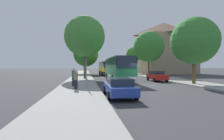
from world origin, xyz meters
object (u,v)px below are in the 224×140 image
(tree_left_far, at_px, (85,37))
(tree_left_near, at_px, (86,54))
(pedestrian_waiting_far, at_px, (76,79))
(parked_car_left_curb, at_px, (119,87))
(tree_right_mid, at_px, (134,54))
(bus_front, at_px, (118,69))
(tree_right_far, at_px, (149,47))
(parked_car_right_near, at_px, (157,76))
(pedestrian_waiting_near, at_px, (74,77))
(bus_middle, at_px, (106,68))
(bus_stop_sign, at_px, (86,70))
(tree_right_near, at_px, (194,41))

(tree_left_far, bearing_deg, tree_left_near, 89.11)
(pedestrian_waiting_far, bearing_deg, parked_car_left_curb, -55.63)
(pedestrian_waiting_far, xyz_separation_m, tree_right_mid, (14.62, 32.53, 4.46))
(bus_front, relative_size, tree_right_far, 1.27)
(tree_left_near, bearing_deg, pedestrian_waiting_far, -91.96)
(pedestrian_waiting_far, bearing_deg, parked_car_right_near, 28.77)
(parked_car_left_curb, distance_m, pedestrian_waiting_near, 6.77)
(bus_front, relative_size, tree_right_mid, 1.60)
(bus_middle, distance_m, parked_car_right_near, 17.97)
(bus_middle, xyz_separation_m, tree_left_far, (-4.95, -11.28, 5.38))
(bus_front, bearing_deg, bus_stop_sign, -116.24)
(tree_left_near, xyz_separation_m, tree_right_near, (12.24, -28.86, -0.29))
(tree_left_near, height_order, tree_right_mid, tree_left_near)
(bus_middle, height_order, parked_car_left_curb, bus_middle)
(bus_stop_sign, xyz_separation_m, tree_left_near, (0.15, 31.31, 3.52))
(parked_car_left_curb, relative_size, tree_left_near, 0.54)
(bus_middle, relative_size, tree_right_far, 1.21)
(parked_car_right_near, xyz_separation_m, tree_right_mid, (3.64, 24.66, 4.69))
(bus_front, xyz_separation_m, parked_car_right_near, (5.39, -1.48, -1.03))
(bus_front, xyz_separation_m, tree_right_near, (7.72, -6.58, 3.27))
(bus_middle, distance_m, tree_left_far, 13.44)
(bus_front, height_order, parked_car_right_near, bus_front)
(tree_right_far, bearing_deg, pedestrian_waiting_far, -125.54)
(parked_car_left_curb, relative_size, tree_right_far, 0.49)
(pedestrian_waiting_near, height_order, tree_left_far, tree_left_far)
(bus_front, bearing_deg, pedestrian_waiting_far, -119.81)
(tree_right_far, bearing_deg, tree_left_far, -154.68)
(pedestrian_waiting_far, xyz_separation_m, tree_right_near, (13.32, 2.77, 4.07))
(tree_left_far, relative_size, tree_right_far, 1.09)
(bus_stop_sign, relative_size, tree_left_near, 0.32)
(tree_right_near, bearing_deg, bus_front, 139.55)
(pedestrian_waiting_near, relative_size, tree_right_far, 0.19)
(bus_front, bearing_deg, parked_car_right_near, -14.20)
(parked_car_right_near, height_order, tree_right_near, tree_right_near)
(parked_car_left_curb, bearing_deg, bus_stop_sign, 120.81)
(bus_stop_sign, distance_m, tree_right_mid, 35.19)
(bus_middle, relative_size, pedestrian_waiting_near, 6.35)
(bus_front, height_order, tree_left_near, tree_left_near)
(pedestrian_waiting_far, xyz_separation_m, tree_left_far, (0.80, 13.75, 6.09))
(parked_car_right_near, height_order, tree_right_mid, tree_right_mid)
(tree_left_near, bearing_deg, tree_right_mid, 3.79)
(tree_right_mid, bearing_deg, tree_right_near, -92.51)
(bus_middle, bearing_deg, pedestrian_waiting_far, -103.79)
(bus_middle, relative_size, pedestrian_waiting_far, 6.77)
(bus_stop_sign, height_order, tree_right_mid, tree_right_mid)
(pedestrian_waiting_far, bearing_deg, tree_right_near, 4.89)
(tree_left_near, distance_m, tree_right_far, 17.60)
(pedestrian_waiting_near, distance_m, pedestrian_waiting_far, 2.14)
(pedestrian_waiting_near, height_order, tree_left_near, tree_left_near)
(tree_left_far, height_order, tree_right_mid, tree_left_far)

